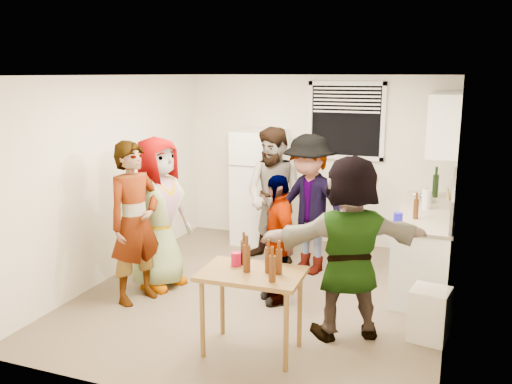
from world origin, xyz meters
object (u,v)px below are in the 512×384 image
at_px(red_cup, 236,266).
at_px(guest_orange, 346,334).
at_px(beer_bottle_counter, 415,219).
at_px(guest_back_left, 275,261).
at_px(wine_bottle, 435,197).
at_px(guest_stripe, 139,299).
at_px(guest_back_right, 308,271).
at_px(guest_black, 277,301).
at_px(serving_table, 252,351).
at_px(beer_bottle_table, 247,272).
at_px(kettle, 425,202).
at_px(refrigerator, 260,187).
at_px(trash_bin, 429,315).
at_px(guest_grey, 161,285).
at_px(blue_cup, 398,225).

height_order(red_cup, guest_orange, red_cup).
relative_size(beer_bottle_counter, guest_back_left, 0.12).
relative_size(wine_bottle, guest_stripe, 0.17).
height_order(guest_back_right, guest_black, guest_back_right).
bearing_deg(red_cup, serving_table, -26.42).
relative_size(serving_table, beer_bottle_table, 3.67).
xyz_separation_m(beer_bottle_table, guest_back_left, (-0.54, 2.42, -0.78)).
bearing_deg(kettle, guest_black, -110.34).
distance_m(refrigerator, kettle, 2.43).
xyz_separation_m(beer_bottle_counter, guest_stripe, (-2.88, -1.29, -0.90)).
xyz_separation_m(refrigerator, beer_bottle_counter, (2.35, -1.24, 0.05)).
relative_size(serving_table, red_cup, 7.27).
bearing_deg(beer_bottle_table, trash_bin, 28.39).
xyz_separation_m(guest_grey, guest_back_right, (1.54, 1.09, 0.00)).
bearing_deg(guest_back_left, red_cup, -74.95).
relative_size(beer_bottle_counter, trash_bin, 0.45).
xyz_separation_m(serving_table, guest_grey, (-1.61, 1.10, 0.00)).
bearing_deg(guest_black, guest_grey, -122.71).
distance_m(beer_bottle_counter, guest_orange, 1.65).
xyz_separation_m(blue_cup, trash_bin, (0.42, -0.78, -0.65)).
height_order(kettle, guest_back_left, kettle).
relative_size(refrigerator, serving_table, 1.84).
distance_m(refrigerator, trash_bin, 3.56).
distance_m(red_cup, guest_back_left, 2.47).
height_order(kettle, red_cup, kettle).
height_order(guest_grey, guest_black, guest_grey).
bearing_deg(blue_cup, red_cup, -130.48).
height_order(serving_table, beer_bottle_table, beer_bottle_table).
relative_size(trash_bin, beer_bottle_table, 2.03).
bearing_deg(refrigerator, guest_back_right, -43.64).
relative_size(kettle, guest_orange, 0.13).
bearing_deg(beer_bottle_counter, guest_stripe, -155.83).
bearing_deg(beer_bottle_table, blue_cup, 54.99).
height_order(guest_grey, guest_back_left, guest_back_left).
relative_size(wine_bottle, trash_bin, 0.60).
bearing_deg(kettle, blue_cup, -78.91).
distance_m(refrigerator, guest_orange, 3.25).
xyz_separation_m(serving_table, red_cup, (-0.20, 0.10, 0.78)).
height_order(beer_bottle_table, guest_orange, beer_bottle_table).
distance_m(trash_bin, serving_table, 1.74).
bearing_deg(refrigerator, wine_bottle, -0.21).
distance_m(trash_bin, guest_orange, 0.83).
relative_size(refrigerator, guest_orange, 0.94).
relative_size(beer_bottle_table, guest_back_right, 0.14).
distance_m(serving_table, guest_stripe, 1.75).
relative_size(red_cup, guest_back_left, 0.07).
relative_size(wine_bottle, serving_table, 0.33).
xyz_separation_m(kettle, serving_table, (-1.30, -2.80, -0.90)).
xyz_separation_m(red_cup, guest_grey, (-1.41, 1.00, -0.78)).
bearing_deg(trash_bin, red_cup, -156.90).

